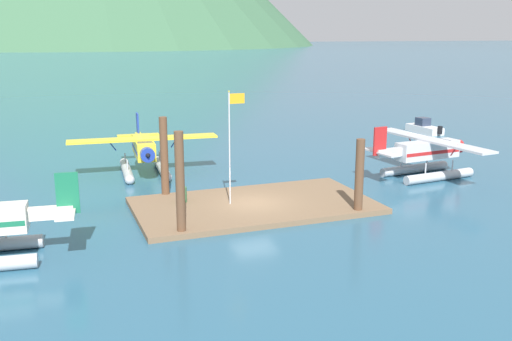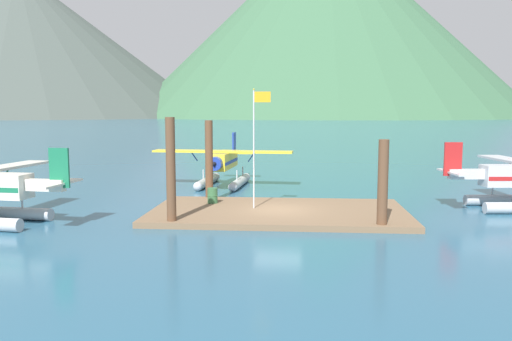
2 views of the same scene
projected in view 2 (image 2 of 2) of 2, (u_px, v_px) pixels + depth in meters
The scene contains 10 objects.
ground_plane at pixel (279, 215), 27.56m from camera, with size 1200.00×1200.00×0.00m, color #285670.
dock_platform at pixel (279, 212), 27.55m from camera, with size 13.64×7.63×0.30m, color brown.
piling_near_left at pixel (171, 173), 24.44m from camera, with size 0.45×0.45×5.29m, color brown.
piling_near_right at pixel (383, 185), 23.72m from camera, with size 0.48×0.48×4.28m, color brown.
piling_far_left at pixel (209, 161), 31.29m from camera, with size 0.47×0.47×5.02m, color brown.
flagpole at pixel (256, 135), 27.47m from camera, with size 0.95×0.10×6.48m.
fuel_drum at pixel (213, 196), 29.41m from camera, with size 0.62×0.62×0.88m.
mountain_ridge_west_peak at pixel (21, 44), 473.04m from camera, with size 360.30×360.30×134.79m.
mountain_ridge_centre_peak at pixel (325, 21), 491.94m from camera, with size 379.33×379.33×183.45m.
seaplane_yellow_bow_left at pixel (223, 165), 38.17m from camera, with size 10.47×7.97×3.84m.
Camera 2 is at (0.97, -27.11, 5.56)m, focal length 35.85 mm.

